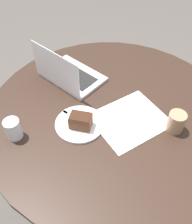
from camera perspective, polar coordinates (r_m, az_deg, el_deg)
name	(u,v)px	position (r m, az deg, el deg)	size (l,w,h in m)	color
ground_plane	(107,186)	(1.93, 2.37, -15.78)	(12.00, 12.00, 0.00)	#4C4742
dining_table	(111,126)	(1.38, 3.21, -3.10)	(1.23, 1.23, 0.78)	black
paper_document	(130,120)	(1.26, 7.35, -1.69)	(0.36, 0.31, 0.00)	white
plate	(80,124)	(1.23, -3.60, -2.60)	(0.23, 0.23, 0.01)	silver
cake_slice	(81,121)	(1.19, -3.37, -1.93)	(0.11, 0.12, 0.07)	brown
fork	(74,118)	(1.24, -4.90, -1.21)	(0.06, 0.17, 0.00)	silver
coffee_glass	(176,122)	(1.23, 17.03, -2.09)	(0.08, 0.08, 0.10)	#997556
water_glass	(13,129)	(1.21, -17.59, -3.55)	(0.07, 0.07, 0.10)	silver
laptop	(69,74)	(1.44, -5.92, 8.20)	(0.28, 0.36, 0.22)	silver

